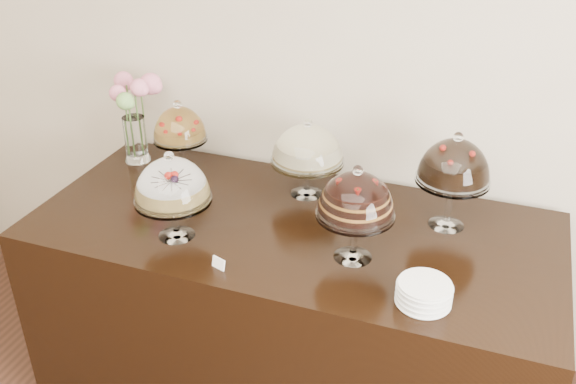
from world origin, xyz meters
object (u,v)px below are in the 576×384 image
(display_counter, at_px, (292,308))
(cake_stand_fruit_tart, at_px, (179,127))
(cake_stand_sugar_sponge, at_px, (172,184))
(plate_stack, at_px, (424,293))
(cake_stand_choco_layer, at_px, (356,199))
(cake_stand_cheesecake, at_px, (308,147))
(cake_stand_dark_choco, at_px, (454,165))
(flower_vase, at_px, (135,110))

(display_counter, relative_size, cake_stand_fruit_tart, 6.06)
(cake_stand_sugar_sponge, height_order, plate_stack, cake_stand_sugar_sponge)
(cake_stand_choco_layer, bearing_deg, plate_stack, -31.70)
(cake_stand_cheesecake, xyz_separation_m, cake_stand_dark_choco, (0.64, -0.05, 0.05))
(plate_stack, bearing_deg, cake_stand_choco_layer, 148.30)
(display_counter, xyz_separation_m, flower_vase, (-0.94, 0.33, 0.71))
(cake_stand_choco_layer, bearing_deg, cake_stand_sugar_sponge, -172.11)
(cake_stand_sugar_sponge, xyz_separation_m, plate_stack, (1.02, -0.09, -0.19))
(display_counter, bearing_deg, cake_stand_fruit_tart, 157.18)
(cake_stand_cheesecake, bearing_deg, cake_stand_fruit_tart, 179.28)
(cake_stand_dark_choco, bearing_deg, plate_stack, -90.28)
(cake_stand_dark_choco, distance_m, plate_stack, 0.60)
(cake_stand_cheesecake, bearing_deg, flower_vase, 176.35)
(cake_stand_choco_layer, distance_m, cake_stand_fruit_tart, 1.06)
(cake_stand_cheesecake, bearing_deg, cake_stand_dark_choco, -4.84)
(cake_stand_sugar_sponge, distance_m, cake_stand_cheesecake, 0.64)
(cake_stand_sugar_sponge, relative_size, cake_stand_fruit_tart, 1.04)
(cake_stand_dark_choco, bearing_deg, flower_vase, 175.86)
(plate_stack, bearing_deg, cake_stand_dark_choco, 89.72)
(plate_stack, bearing_deg, cake_stand_cheesecake, 136.35)
(display_counter, xyz_separation_m, cake_stand_dark_choco, (0.61, 0.22, 0.73))
(cake_stand_sugar_sponge, bearing_deg, cake_stand_fruit_tart, 115.84)
(flower_vase, relative_size, plate_stack, 2.28)
(cake_stand_sugar_sponge, relative_size, cake_stand_cheesecake, 1.03)
(cake_stand_cheesecake, relative_size, flower_vase, 0.85)
(cake_stand_fruit_tart, height_order, plate_stack, cake_stand_fruit_tart)
(cake_stand_fruit_tart, relative_size, flower_vase, 0.84)
(cake_stand_cheesecake, bearing_deg, display_counter, -84.25)
(cake_stand_cheesecake, xyz_separation_m, plate_stack, (0.63, -0.60, -0.19))
(display_counter, xyz_separation_m, cake_stand_fruit_tart, (-0.67, 0.28, 0.68))
(cake_stand_cheesecake, height_order, cake_stand_fruit_tart, cake_stand_cheesecake)
(cake_stand_cheesecake, distance_m, flower_vase, 0.91)
(cake_stand_choco_layer, bearing_deg, cake_stand_fruit_tart, 156.35)
(cake_stand_sugar_sponge, bearing_deg, plate_stack, -4.96)
(flower_vase, bearing_deg, cake_stand_choco_layer, -20.97)
(cake_stand_choco_layer, xyz_separation_m, flower_vase, (-1.24, 0.47, 0.00))
(cake_stand_sugar_sponge, distance_m, cake_stand_choco_layer, 0.72)
(display_counter, distance_m, cake_stand_choco_layer, 0.78)
(cake_stand_choco_layer, xyz_separation_m, cake_stand_fruit_tart, (-0.97, 0.42, -0.03))
(display_counter, relative_size, plate_stack, 11.56)
(cake_stand_dark_choco, xyz_separation_m, flower_vase, (-1.54, 0.11, -0.02))
(flower_vase, bearing_deg, cake_stand_cheesecake, -3.65)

